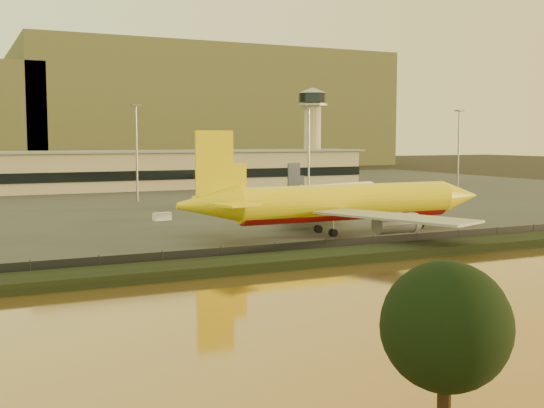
{
  "coord_description": "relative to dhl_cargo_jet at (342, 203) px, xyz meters",
  "views": [
    {
      "loc": [
        -53.79,
        -96.77,
        16.88
      ],
      "look_at": [
        -2.74,
        12.0,
        5.25
      ],
      "focal_mm": 45.0,
      "sensor_mm": 36.0,
      "label": 1
    }
  ],
  "objects": [
    {
      "name": "ground",
      "position": [
        -7.62,
        -5.33,
        -5.54
      ],
      "size": [
        900.0,
        900.0,
        0.0
      ],
      "primitive_type": "plane",
      "color": "black",
      "rests_on": "ground"
    },
    {
      "name": "embankment",
      "position": [
        -7.62,
        -22.33,
        -4.84
      ],
      "size": [
        320.0,
        7.0,
        1.4
      ],
      "primitive_type": "cube",
      "color": "black",
      "rests_on": "ground"
    },
    {
      "name": "tarmac",
      "position": [
        -7.62,
        89.67,
        -5.44
      ],
      "size": [
        320.0,
        220.0,
        0.2
      ],
      "primitive_type": "cube",
      "color": "#2D2D2D",
      "rests_on": "ground"
    },
    {
      "name": "perimeter_fence",
      "position": [
        -7.62,
        -18.33,
        -4.24
      ],
      "size": [
        300.0,
        0.05,
        2.2
      ],
      "primitive_type": "cube",
      "color": "black",
      "rests_on": "tarmac"
    },
    {
      "name": "terminal_building",
      "position": [
        -22.14,
        120.22,
        0.7
      ],
      "size": [
        202.0,
        25.0,
        12.6
      ],
      "color": "tan",
      "rests_on": "tarmac"
    },
    {
      "name": "control_tower",
      "position": [
        62.38,
        125.67,
        16.12
      ],
      "size": [
        11.2,
        11.2,
        35.5
      ],
      "color": "tan",
      "rests_on": "tarmac"
    },
    {
      "name": "apron_light_masts",
      "position": [
        7.38,
        69.67,
        10.16
      ],
      "size": [
        152.2,
        12.2,
        25.4
      ],
      "color": "slate",
      "rests_on": "tarmac"
    },
    {
      "name": "distant_hills",
      "position": [
        -28.36,
        334.67,
        25.84
      ],
      "size": [
        470.0,
        160.0,
        70.0
      ],
      "color": "brown",
      "rests_on": "ground"
    },
    {
      "name": "dhl_cargo_jet",
      "position": [
        0.0,
        0.0,
        0.0
      ],
      "size": [
        59.71,
        58.73,
        17.9
      ],
      "rotation": [
        0.0,
        0.0,
        -0.01
      ],
      "color": "yellow",
      "rests_on": "tarmac"
    },
    {
      "name": "white_narrowbody_jet",
      "position": [
        26.56,
        47.44,
        -2.12
      ],
      "size": [
        36.77,
        34.99,
        10.8
      ],
      "rotation": [
        0.0,
        0.0,
        0.31
      ],
      "color": "white",
      "rests_on": "tarmac"
    },
    {
      "name": "gse_vehicle_yellow",
      "position": [
        8.82,
        17.06,
        -4.31
      ],
      "size": [
        4.64,
        2.18,
        2.06
      ],
      "primitive_type": "cube",
      "rotation": [
        0.0,
        0.0,
        -0.03
      ],
      "color": "yellow",
      "rests_on": "tarmac"
    },
    {
      "name": "gse_vehicle_white",
      "position": [
        -23.19,
        32.04,
        -4.54
      ],
      "size": [
        3.75,
        2.08,
        1.6
      ],
      "primitive_type": "cube",
      "rotation": [
        0.0,
        0.0,
        0.14
      ],
      "color": "white",
      "rests_on": "tarmac"
    },
    {
      "name": "shore_tree",
      "position": [
        -37.14,
        -73.17,
        0.93
      ],
      "size": [
        7.73,
        7.17,
        10.3
      ],
      "rotation": [
        0.0,
        0.0,
        0.0
      ],
      "color": "black",
      "rests_on": "ground"
    }
  ]
}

